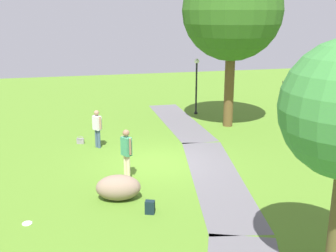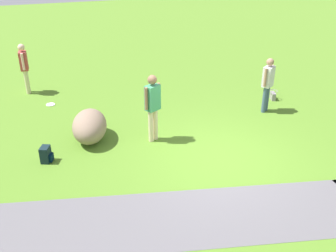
{
  "view_description": "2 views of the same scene",
  "coord_description": "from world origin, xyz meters",
  "px_view_note": "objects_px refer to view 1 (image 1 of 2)",
  "views": [
    {
      "loc": [
        14.63,
        -3.23,
        5.69
      ],
      "look_at": [
        -0.09,
        0.41,
        1.44
      ],
      "focal_mm": 43.28,
      "sensor_mm": 36.0,
      "label": 1
    },
    {
      "loc": [
        3.64,
        7.32,
        5.03
      ],
      "look_at": [
        1.36,
        0.04,
        1.14
      ],
      "focal_mm": 41.61,
      "sensor_mm": 36.0,
      "label": 2
    }
  ],
  "objects_px": {
    "lawn_boulder": "(118,188)",
    "woman_with_handbag": "(97,126)",
    "backpack_by_boulder": "(150,207)",
    "large_shade_tree": "(232,11)",
    "frisbee_on_grass": "(27,223)",
    "lamp_post": "(196,80)",
    "passerby_on_path": "(126,150)",
    "handbag_on_grass": "(80,141)"
  },
  "relations": [
    {
      "from": "lawn_boulder",
      "to": "woman_with_handbag",
      "type": "height_order",
      "value": "woman_with_handbag"
    },
    {
      "from": "lawn_boulder",
      "to": "backpack_by_boulder",
      "type": "xyz_separation_m",
      "value": [
        1.15,
        0.78,
        -0.21
      ]
    },
    {
      "from": "large_shade_tree",
      "to": "frisbee_on_grass",
      "type": "distance_m",
      "value": 13.7
    },
    {
      "from": "lamp_post",
      "to": "passerby_on_path",
      "type": "height_order",
      "value": "lamp_post"
    },
    {
      "from": "lamp_post",
      "to": "handbag_on_grass",
      "type": "height_order",
      "value": "lamp_post"
    },
    {
      "from": "lamp_post",
      "to": "backpack_by_boulder",
      "type": "height_order",
      "value": "lamp_post"
    },
    {
      "from": "lawn_boulder",
      "to": "lamp_post",
      "type": "bearing_deg",
      "value": 150.28
    },
    {
      "from": "handbag_on_grass",
      "to": "frisbee_on_grass",
      "type": "xyz_separation_m",
      "value": [
        6.99,
        -1.73,
        -0.13
      ]
    },
    {
      "from": "backpack_by_boulder",
      "to": "lawn_boulder",
      "type": "bearing_deg",
      "value": -145.93
    },
    {
      "from": "lawn_boulder",
      "to": "frisbee_on_grass",
      "type": "height_order",
      "value": "lawn_boulder"
    },
    {
      "from": "large_shade_tree",
      "to": "lamp_post",
      "type": "bearing_deg",
      "value": -163.89
    },
    {
      "from": "lawn_boulder",
      "to": "handbag_on_grass",
      "type": "height_order",
      "value": "lawn_boulder"
    },
    {
      "from": "lawn_boulder",
      "to": "backpack_by_boulder",
      "type": "bearing_deg",
      "value": 34.07
    },
    {
      "from": "large_shade_tree",
      "to": "woman_with_handbag",
      "type": "distance_m",
      "value": 8.6
    },
    {
      "from": "large_shade_tree",
      "to": "backpack_by_boulder",
      "type": "bearing_deg",
      "value": -34.72
    },
    {
      "from": "handbag_on_grass",
      "to": "woman_with_handbag",
      "type": "bearing_deg",
      "value": 45.19
    },
    {
      "from": "lawn_boulder",
      "to": "handbag_on_grass",
      "type": "relative_size",
      "value": 4.57
    },
    {
      "from": "woman_with_handbag",
      "to": "passerby_on_path",
      "type": "height_order",
      "value": "passerby_on_path"
    },
    {
      "from": "lawn_boulder",
      "to": "passerby_on_path",
      "type": "bearing_deg",
      "value": 162.37
    },
    {
      "from": "passerby_on_path",
      "to": "backpack_by_boulder",
      "type": "xyz_separation_m",
      "value": [
        2.74,
        0.27,
        -0.87
      ]
    },
    {
      "from": "large_shade_tree",
      "to": "frisbee_on_grass",
      "type": "height_order",
      "value": "large_shade_tree"
    },
    {
      "from": "passerby_on_path",
      "to": "frisbee_on_grass",
      "type": "relative_size",
      "value": 6.62
    },
    {
      "from": "handbag_on_grass",
      "to": "backpack_by_boulder",
      "type": "relative_size",
      "value": 0.85
    },
    {
      "from": "lamp_post",
      "to": "lawn_boulder",
      "type": "height_order",
      "value": "lamp_post"
    },
    {
      "from": "lamp_post",
      "to": "lawn_boulder",
      "type": "distance_m",
      "value": 11.8
    },
    {
      "from": "large_shade_tree",
      "to": "lawn_boulder",
      "type": "height_order",
      "value": "large_shade_tree"
    },
    {
      "from": "handbag_on_grass",
      "to": "backpack_by_boulder",
      "type": "height_order",
      "value": "backpack_by_boulder"
    },
    {
      "from": "lamp_post",
      "to": "handbag_on_grass",
      "type": "bearing_deg",
      "value": -58.77
    },
    {
      "from": "passerby_on_path",
      "to": "backpack_by_boulder",
      "type": "relative_size",
      "value": 4.53
    },
    {
      "from": "large_shade_tree",
      "to": "lawn_boulder",
      "type": "distance_m",
      "value": 11.22
    },
    {
      "from": "large_shade_tree",
      "to": "handbag_on_grass",
      "type": "bearing_deg",
      "value": -80.77
    },
    {
      "from": "frisbee_on_grass",
      "to": "backpack_by_boulder",
      "type": "bearing_deg",
      "value": 86.34
    },
    {
      "from": "handbag_on_grass",
      "to": "frisbee_on_grass",
      "type": "bearing_deg",
      "value": -13.87
    },
    {
      "from": "handbag_on_grass",
      "to": "frisbee_on_grass",
      "type": "distance_m",
      "value": 7.2
    },
    {
      "from": "backpack_by_boulder",
      "to": "handbag_on_grass",
      "type": "bearing_deg",
      "value": -166.42
    },
    {
      "from": "lamp_post",
      "to": "backpack_by_boulder",
      "type": "distance_m",
      "value": 12.5
    },
    {
      "from": "backpack_by_boulder",
      "to": "woman_with_handbag",
      "type": "bearing_deg",
      "value": -171.15
    },
    {
      "from": "handbag_on_grass",
      "to": "passerby_on_path",
      "type": "bearing_deg",
      "value": 18.16
    },
    {
      "from": "passerby_on_path",
      "to": "frisbee_on_grass",
      "type": "bearing_deg",
      "value": -51.77
    },
    {
      "from": "handbag_on_grass",
      "to": "backpack_by_boulder",
      "type": "xyz_separation_m",
      "value": [
        7.21,
        1.74,
        0.05
      ]
    },
    {
      "from": "passerby_on_path",
      "to": "woman_with_handbag",
      "type": "bearing_deg",
      "value": -168.89
    },
    {
      "from": "woman_with_handbag",
      "to": "backpack_by_boulder",
      "type": "height_order",
      "value": "woman_with_handbag"
    }
  ]
}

